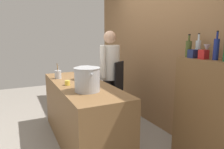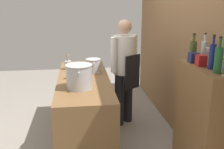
{
  "view_description": "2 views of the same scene",
  "coord_description": "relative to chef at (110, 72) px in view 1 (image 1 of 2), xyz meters",
  "views": [
    {
      "loc": [
        2.78,
        -0.86,
        1.56
      ],
      "look_at": [
        0.25,
        0.38,
        1.04
      ],
      "focal_mm": 32.84,
      "sensor_mm": 36.0,
      "label": 1
    },
    {
      "loc": [
        3.45,
        -0.06,
        1.92
      ],
      "look_at": [
        0.27,
        0.36,
        1.01
      ],
      "focal_mm": 41.59,
      "sensor_mm": 36.0,
      "label": 2
    }
  ],
  "objects": [
    {
      "name": "brick_back_panel",
      "position": [
        0.36,
        0.76,
        0.54
      ],
      "size": [
        4.4,
        0.1,
        3.0
      ],
      "primitive_type": "cube",
      "color": "olive",
      "rests_on": "ground_plane"
    },
    {
      "name": "chef",
      "position": [
        0.0,
        0.0,
        0.0
      ],
      "size": [
        0.41,
        0.46,
        1.66
      ],
      "rotation": [
        0.0,
        0.0,
        2.18
      ],
      "color": "black",
      "rests_on": "ground_plane"
    },
    {
      "name": "spice_tin_navy",
      "position": [
        1.34,
        0.48,
        0.39
      ],
      "size": [
        0.09,
        0.09,
        0.1
      ],
      "primitive_type": "cube",
      "color": "navy",
      "rests_on": "bar_cabinet"
    },
    {
      "name": "wine_bottle_clear",
      "position": [
        1.3,
        0.61,
        0.45
      ],
      "size": [
        0.07,
        0.07,
        0.3
      ],
      "color": "silver",
      "rests_on": "bar_cabinet"
    },
    {
      "name": "stockpot_large",
      "position": [
        0.81,
        -0.7,
        0.08
      ],
      "size": [
        0.38,
        0.32,
        0.29
      ],
      "color": "#B7BABF",
      "rests_on": "prep_counter"
    },
    {
      "name": "spice_tin_red",
      "position": [
        1.49,
        0.49,
        0.4
      ],
      "size": [
        0.09,
        0.09,
        0.11
      ],
      "primitive_type": "cube",
      "color": "red",
      "rests_on": "bar_cabinet"
    },
    {
      "name": "butter_jar",
      "position": [
        0.39,
        -0.84,
        -0.03
      ],
      "size": [
        0.07,
        0.07,
        0.07
      ],
      "primitive_type": "cylinder",
      "color": "yellow",
      "rests_on": "prep_counter"
    },
    {
      "name": "utensil_crock",
      "position": [
        -0.13,
        -0.86,
        0.0
      ],
      "size": [
        0.1,
        0.1,
        0.25
      ],
      "color": "#B7BABF",
      "rests_on": "prep_counter"
    },
    {
      "name": "prep_counter",
      "position": [
        0.36,
        -0.64,
        -0.51
      ],
      "size": [
        2.03,
        0.7,
        0.9
      ],
      "primitive_type": "cube",
      "color": "brown",
      "rests_on": "ground_plane"
    },
    {
      "name": "wine_bottle_olive",
      "position": [
        1.23,
        0.52,
        0.45
      ],
      "size": [
        0.07,
        0.07,
        0.29
      ],
      "color": "#475123",
      "rests_on": "bar_cabinet"
    },
    {
      "name": "bar_cabinet",
      "position": [
        1.54,
        0.55,
        -0.31
      ],
      "size": [
        0.76,
        0.32,
        1.31
      ],
      "primitive_type": "cube",
      "color": "brown",
      "rests_on": "ground_plane"
    },
    {
      "name": "stockpot_small",
      "position": [
        0.12,
        -0.49,
        0.04
      ],
      "size": [
        0.29,
        0.22,
        0.21
      ],
      "color": "#B7BABF",
      "rests_on": "prep_counter"
    },
    {
      "name": "wine_bottle_cobalt",
      "position": [
        1.61,
        0.53,
        0.47
      ],
      "size": [
        0.06,
        0.06,
        0.32
      ],
      "color": "navy",
      "rests_on": "bar_cabinet"
    },
    {
      "name": "ground_plane",
      "position": [
        0.36,
        -0.64,
        -0.96
      ],
      "size": [
        8.0,
        8.0,
        0.0
      ],
      "primitive_type": "plane",
      "color": "gray"
    },
    {
      "name": "wine_glass_wide",
      "position": [
        1.44,
        0.59,
        0.46
      ],
      "size": [
        0.08,
        0.08,
        0.17
      ],
      "color": "silver",
      "rests_on": "bar_cabinet"
    }
  ]
}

